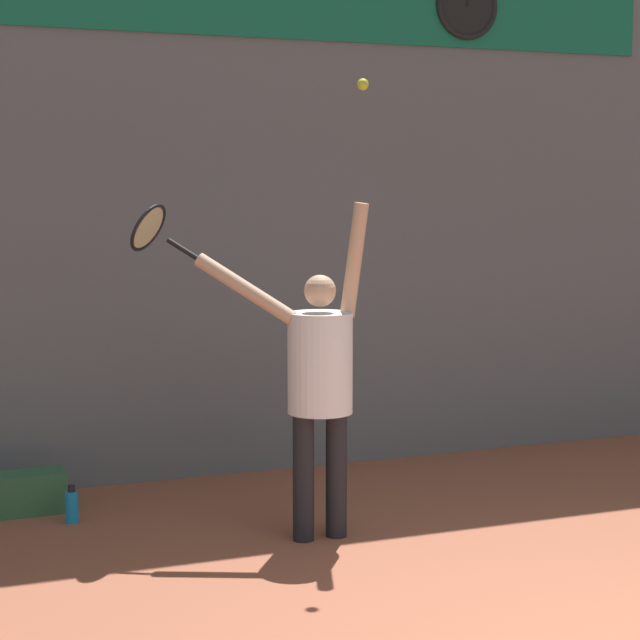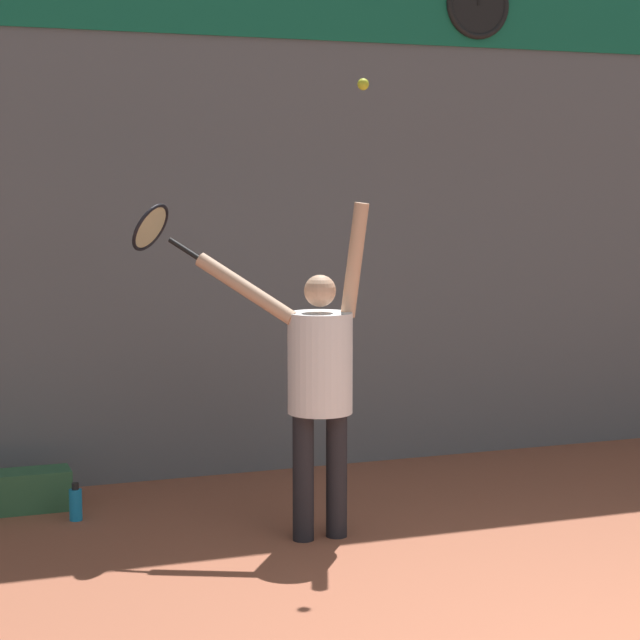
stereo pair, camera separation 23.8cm
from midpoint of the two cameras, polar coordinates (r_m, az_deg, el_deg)
name	(u,v)px [view 2 (the right image)]	position (r m, az deg, el deg)	size (l,w,h in m)	color
back_wall	(334,140)	(8.85, 1.45, 8.87)	(18.00, 0.10, 5.00)	slate
scoreboard_clock	(478,4)	(9.36, 8.53, 15.13)	(0.54, 0.05, 0.54)	black
tennis_player	(318,374)	(7.00, 0.89, -2.66)	(1.00, 0.63, 2.06)	black
tennis_racket	(153,229)	(7.23, -7.28, 4.46)	(0.45, 0.43, 0.35)	black
tennis_ball	(363,84)	(6.98, 3.13, 11.52)	(0.07, 0.07, 0.07)	#CCDB2D
water_bottle	(76,504)	(7.71, -11.07, -8.87)	(0.08, 0.08, 0.25)	#198CCC
equipment_bag	(15,492)	(7.99, -13.97, -8.21)	(0.73, 0.26, 0.27)	#33663F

